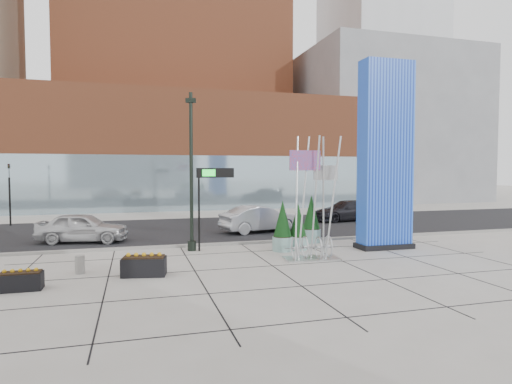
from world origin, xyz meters
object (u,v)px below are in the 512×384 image
object	(u,v)px
blue_pylon	(385,159)
lamp_post	(191,187)
concrete_bollard	(80,265)
car_white_west	(83,228)
car_silver_mid	(260,219)
public_art_sculpture	(312,227)
overhead_street_sign	(213,180)

from	to	relation	value
blue_pylon	lamp_post	distance (m)	9.12
concrete_bollard	car_white_west	world-z (taller)	car_white_west
blue_pylon	concrete_bollard	bearing A→B (deg)	-173.93
car_silver_mid	public_art_sculpture	bearing A→B (deg)	166.57
lamp_post	overhead_street_sign	bearing A→B (deg)	-11.92
public_art_sculpture	car_white_west	size ratio (longest dim) A/B	1.15
car_white_west	overhead_street_sign	bearing A→B (deg)	-111.07
concrete_bollard	overhead_street_sign	distance (m)	6.85
blue_pylon	public_art_sculpture	xyz separation A→B (m)	(-4.27, -1.35, -2.89)
lamp_post	public_art_sculpture	world-z (taller)	lamp_post
lamp_post	car_white_west	xyz separation A→B (m)	(-5.06, 3.69, -2.19)
lamp_post	public_art_sculpture	xyz separation A→B (m)	(4.56, -3.26, -1.60)
car_white_west	concrete_bollard	bearing A→B (deg)	-162.94
public_art_sculpture	lamp_post	bearing A→B (deg)	150.08
car_white_west	car_silver_mid	distance (m)	9.78
blue_pylon	lamp_post	size ratio (longest dim) A/B	1.22
car_silver_mid	car_white_west	bearing A→B (deg)	83.30
car_white_west	car_silver_mid	size ratio (longest dim) A/B	0.93
overhead_street_sign	blue_pylon	bearing A→B (deg)	-22.07
blue_pylon	car_white_west	size ratio (longest dim) A/B	1.97
public_art_sculpture	car_white_west	bearing A→B (deg)	149.81
lamp_post	overhead_street_sign	distance (m)	1.03
public_art_sculpture	car_white_west	world-z (taller)	public_art_sculpture
lamp_post	overhead_street_sign	size ratio (longest dim) A/B	1.90
concrete_bollard	car_silver_mid	size ratio (longest dim) A/B	0.14
blue_pylon	lamp_post	xyz separation A→B (m)	(-8.82, 1.90, -1.28)
concrete_bollard	car_white_west	size ratio (longest dim) A/B	0.15
blue_pylon	concrete_bollard	xyz separation A→B (m)	(-13.24, -1.36, -3.90)
concrete_bollard	car_white_west	xyz separation A→B (m)	(-0.64, 6.95, 0.43)
lamp_post	overhead_street_sign	xyz separation A→B (m)	(0.96, -0.20, 0.31)
blue_pylon	concrete_bollard	world-z (taller)	blue_pylon
lamp_post	blue_pylon	bearing A→B (deg)	-12.17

